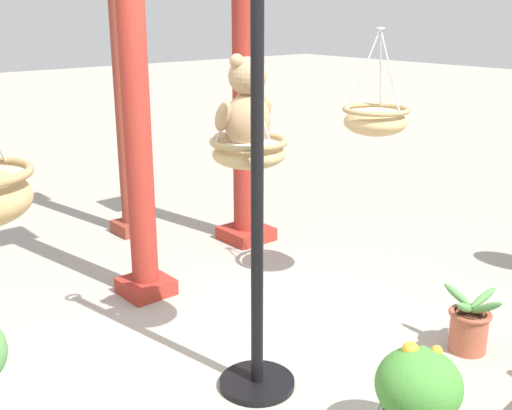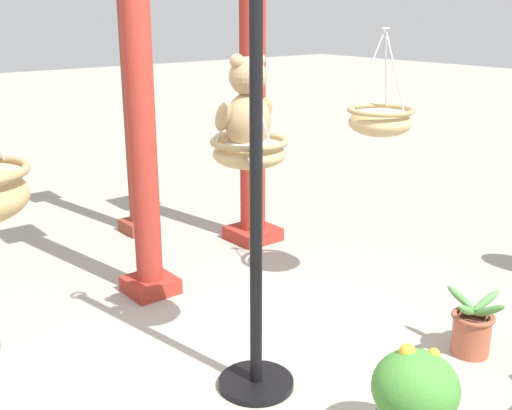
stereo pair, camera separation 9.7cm
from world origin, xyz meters
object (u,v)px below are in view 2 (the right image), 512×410
(hanging_basket_right_low, at_px, (380,120))
(potted_plant_fern_front, at_px, (472,328))
(teddy_bear, at_px, (246,110))
(greenhouse_pillar_far_back, at_px, (132,108))
(potted_plant_bushy_green, at_px, (414,402))
(greenhouse_pillar_left, at_px, (142,120))
(hanging_basket_with_teddy, at_px, (249,151))
(greenhouse_pillar_right, at_px, (253,111))
(display_pole_central, at_px, (256,260))

(hanging_basket_right_low, distance_m, potted_plant_fern_front, 1.55)
(teddy_bear, height_order, greenhouse_pillar_far_back, greenhouse_pillar_far_back)
(hanging_basket_right_low, bearing_deg, potted_plant_bushy_green, -132.07)
(greenhouse_pillar_left, bearing_deg, hanging_basket_with_teddy, -90.28)
(hanging_basket_with_teddy, xyz_separation_m, teddy_bear, (0.00, 0.02, 0.23))
(teddy_bear, distance_m, greenhouse_pillar_left, 1.26)
(greenhouse_pillar_far_back, xyz_separation_m, potted_plant_bushy_green, (-0.51, -3.74, -0.95))
(hanging_basket_with_teddy, bearing_deg, hanging_basket_right_low, 7.63)
(hanging_basket_with_teddy, distance_m, teddy_bear, 0.23)
(greenhouse_pillar_right, height_order, greenhouse_pillar_far_back, greenhouse_pillar_right)
(greenhouse_pillar_far_back, bearing_deg, potted_plant_fern_front, -81.03)
(hanging_basket_right_low, bearing_deg, greenhouse_pillar_right, 88.65)
(hanging_basket_right_low, bearing_deg, hanging_basket_with_teddy, -172.37)
(greenhouse_pillar_left, bearing_deg, hanging_basket_right_low, -39.51)
(display_pole_central, relative_size, hanging_basket_with_teddy, 4.82)
(display_pole_central, distance_m, greenhouse_pillar_right, 2.50)
(greenhouse_pillar_far_back, bearing_deg, greenhouse_pillar_left, -115.11)
(hanging_basket_right_low, distance_m, potted_plant_bushy_green, 2.11)
(teddy_bear, distance_m, hanging_basket_right_low, 1.35)
(hanging_basket_right_low, bearing_deg, potted_plant_fern_front, -99.74)
(teddy_bear, xyz_separation_m, greenhouse_pillar_far_back, (0.62, 2.55, -0.35))
(potted_plant_fern_front, bearing_deg, hanging_basket_right_low, 80.26)
(teddy_bear, bearing_deg, greenhouse_pillar_right, 50.79)
(display_pole_central, relative_size, hanging_basket_right_low, 3.35)
(hanging_basket_with_teddy, relative_size, greenhouse_pillar_left, 0.19)
(display_pole_central, bearing_deg, potted_plant_bushy_green, -74.08)
(potted_plant_bushy_green, bearing_deg, teddy_bear, 95.34)
(greenhouse_pillar_left, distance_m, potted_plant_fern_front, 2.65)
(teddy_bear, distance_m, greenhouse_pillar_right, 2.18)
(display_pole_central, height_order, hanging_basket_right_low, display_pole_central)
(potted_plant_bushy_green, bearing_deg, hanging_basket_right_low, 47.93)
(hanging_basket_with_teddy, xyz_separation_m, potted_plant_fern_front, (1.15, -0.82, -1.17))
(hanging_basket_right_low, distance_m, greenhouse_pillar_left, 1.71)
(hanging_basket_right_low, height_order, greenhouse_pillar_right, greenhouse_pillar_right)
(hanging_basket_right_low, xyz_separation_m, potted_plant_fern_front, (-0.17, -0.99, -1.18))
(teddy_bear, distance_m, greenhouse_pillar_far_back, 2.65)
(greenhouse_pillar_far_back, height_order, potted_plant_bushy_green, greenhouse_pillar_far_back)
(greenhouse_pillar_left, relative_size, greenhouse_pillar_right, 1.09)
(display_pole_central, height_order, greenhouse_pillar_right, greenhouse_pillar_right)
(greenhouse_pillar_right, xyz_separation_m, potted_plant_fern_front, (-0.21, -2.51, -1.06))
(greenhouse_pillar_left, relative_size, potted_plant_bushy_green, 4.98)
(hanging_basket_with_teddy, relative_size, greenhouse_pillar_far_back, 0.21)
(display_pole_central, xyz_separation_m, hanging_basket_right_low, (1.48, 0.43, 0.56))
(hanging_basket_with_teddy, height_order, potted_plant_bushy_green, hanging_basket_with_teddy)
(display_pole_central, xyz_separation_m, greenhouse_pillar_right, (1.51, 1.94, 0.44))
(greenhouse_pillar_far_back, distance_m, potted_plant_fern_front, 3.59)
(greenhouse_pillar_left, bearing_deg, potted_plant_bushy_green, -87.52)
(display_pole_central, height_order, greenhouse_pillar_left, greenhouse_pillar_left)
(greenhouse_pillar_right, relative_size, potted_plant_fern_front, 5.87)
(hanging_basket_with_teddy, relative_size, hanging_basket_right_low, 0.70)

